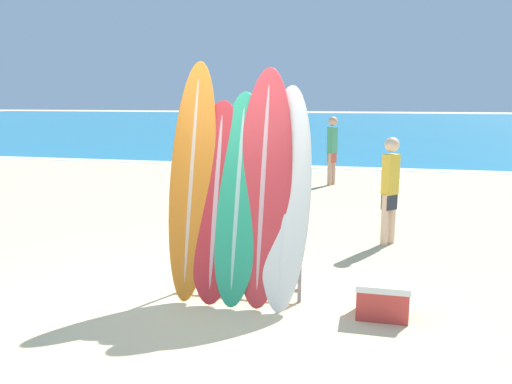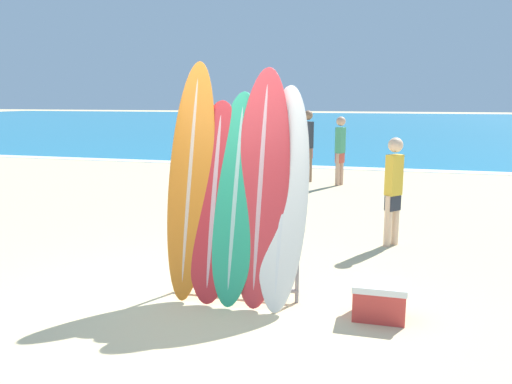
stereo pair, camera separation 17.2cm
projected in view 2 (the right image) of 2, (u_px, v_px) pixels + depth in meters
ground_plane at (205, 308)px, 5.02m from camera, size 160.00×160.00×0.00m
ocean_water at (369, 123)px, 43.03m from camera, size 120.00×60.00×0.01m
surfboard_rack at (236, 250)px, 5.22m from camera, size 1.34×0.04×0.96m
surfboard_slot_0 at (191, 179)px, 5.26m from camera, size 0.50×0.74×2.48m
surfboard_slot_1 at (215, 200)px, 5.18m from camera, size 0.59×0.67×2.07m
surfboard_slot_2 at (236, 197)px, 5.12m from camera, size 0.53×0.74×2.16m
surfboard_slot_3 at (261, 186)px, 5.06m from camera, size 0.58×0.73×2.41m
surfboard_slot_4 at (283, 196)px, 5.02m from camera, size 0.52×0.78×2.22m
person_near_water at (340, 148)px, 11.98m from camera, size 0.24×0.28×1.66m
person_mid_beach at (393, 187)px, 7.02m from camera, size 0.26×0.26×1.55m
person_far_left at (308, 143)px, 12.55m from camera, size 0.31×0.28×1.79m
cooler_box at (379, 301)px, 4.76m from camera, size 0.50×0.33×0.35m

